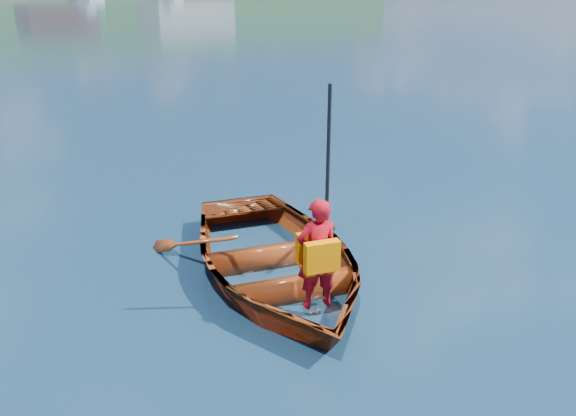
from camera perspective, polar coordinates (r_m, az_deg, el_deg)
name	(u,v)px	position (r m, az deg, el deg)	size (l,w,h in m)	color
ground	(217,308)	(5.88, -7.18, -10.00)	(600.00, 600.00, 0.00)	#0E1C3A
rowboat	(274,258)	(6.32, -1.38, -5.14)	(3.52, 4.17, 0.74)	brown
child_paddler	(317,253)	(5.41, 3.01, -4.61)	(0.48, 0.42, 2.16)	#AF0A17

